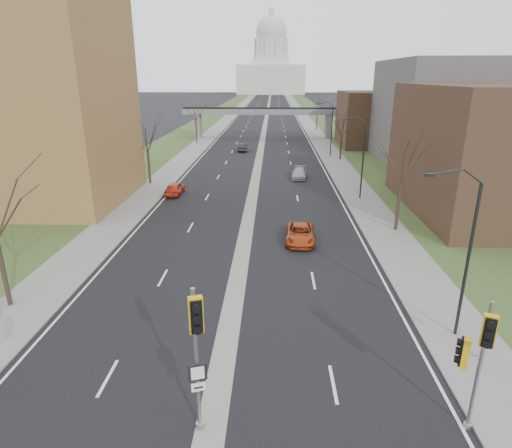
# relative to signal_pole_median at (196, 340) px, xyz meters

# --- Properties ---
(ground) EXTENTS (700.00, 700.00, 0.00)m
(ground) POSITION_rel_signal_pole_median_xyz_m (0.32, 0.96, -4.16)
(ground) COLOR black
(ground) RESTS_ON ground
(road_surface) EXTENTS (20.00, 600.00, 0.01)m
(road_surface) POSITION_rel_signal_pole_median_xyz_m (0.32, 150.96, -4.16)
(road_surface) COLOR black
(road_surface) RESTS_ON ground
(median_strip) EXTENTS (1.20, 600.00, 0.02)m
(median_strip) POSITION_rel_signal_pole_median_xyz_m (0.32, 150.96, -4.16)
(median_strip) COLOR gray
(median_strip) RESTS_ON ground
(sidewalk_right) EXTENTS (4.00, 600.00, 0.12)m
(sidewalk_right) POSITION_rel_signal_pole_median_xyz_m (12.32, 150.96, -4.10)
(sidewalk_right) COLOR gray
(sidewalk_right) RESTS_ON ground
(sidewalk_left) EXTENTS (4.00, 600.00, 0.12)m
(sidewalk_left) POSITION_rel_signal_pole_median_xyz_m (-11.68, 150.96, -4.10)
(sidewalk_left) COLOR gray
(sidewalk_left) RESTS_ON ground
(grass_verge_right) EXTENTS (8.00, 600.00, 0.10)m
(grass_verge_right) POSITION_rel_signal_pole_median_xyz_m (18.32, 150.96, -4.11)
(grass_verge_right) COLOR #2C441F
(grass_verge_right) RESTS_ON ground
(grass_verge_left) EXTENTS (8.00, 600.00, 0.10)m
(grass_verge_left) POSITION_rel_signal_pole_median_xyz_m (-17.68, 150.96, -4.11)
(grass_verge_left) COLOR #2C441F
(grass_verge_left) RESTS_ON ground
(commercial_block_near) EXTENTS (16.00, 20.00, 12.00)m
(commercial_block_near) POSITION_rel_signal_pole_median_xyz_m (24.32, 28.96, 1.84)
(commercial_block_near) COLOR #493422
(commercial_block_near) RESTS_ON ground
(commercial_block_mid) EXTENTS (18.00, 22.00, 15.00)m
(commercial_block_mid) POSITION_rel_signal_pole_median_xyz_m (28.32, 52.96, 3.34)
(commercial_block_mid) COLOR #615E58
(commercial_block_mid) RESTS_ON ground
(commercial_block_far) EXTENTS (14.00, 14.00, 10.00)m
(commercial_block_far) POSITION_rel_signal_pole_median_xyz_m (22.32, 70.96, 0.84)
(commercial_block_far) COLOR #493422
(commercial_block_far) RESTS_ON ground
(pedestrian_bridge) EXTENTS (34.00, 3.00, 6.45)m
(pedestrian_bridge) POSITION_rel_signal_pole_median_xyz_m (0.32, 80.96, 0.68)
(pedestrian_bridge) COLOR slate
(pedestrian_bridge) RESTS_ON ground
(capitol) EXTENTS (48.00, 42.00, 55.75)m
(capitol) POSITION_rel_signal_pole_median_xyz_m (0.32, 320.96, 14.44)
(capitol) COLOR silver
(capitol) RESTS_ON ground
(streetlight_near) EXTENTS (2.61, 0.20, 8.70)m
(streetlight_near) POSITION_rel_signal_pole_median_xyz_m (11.31, 6.96, 2.79)
(streetlight_near) COLOR black
(streetlight_near) RESTS_ON sidewalk_right
(streetlight_mid) EXTENTS (2.61, 0.20, 8.70)m
(streetlight_mid) POSITION_rel_signal_pole_median_xyz_m (11.31, 32.96, 2.79)
(streetlight_mid) COLOR black
(streetlight_mid) RESTS_ON sidewalk_right
(streetlight_far) EXTENTS (2.61, 0.20, 8.70)m
(streetlight_far) POSITION_rel_signal_pole_median_xyz_m (11.31, 58.96, 2.79)
(streetlight_far) COLOR black
(streetlight_far) RESTS_ON sidewalk_right
(tree_left_b) EXTENTS (6.75, 6.75, 8.81)m
(tree_left_b) POSITION_rel_signal_pole_median_xyz_m (-12.68, 38.96, 2.06)
(tree_left_b) COLOR #382B21
(tree_left_b) RESTS_ON sidewalk_left
(tree_left_c) EXTENTS (7.65, 7.65, 9.99)m
(tree_left_c) POSITION_rel_signal_pole_median_xyz_m (-12.68, 72.96, 2.88)
(tree_left_c) COLOR #382B21
(tree_left_c) RESTS_ON sidewalk_left
(tree_right_a) EXTENTS (7.20, 7.20, 9.40)m
(tree_right_a) POSITION_rel_signal_pole_median_xyz_m (13.32, 22.96, 2.47)
(tree_right_a) COLOR #382B21
(tree_right_a) RESTS_ON sidewalk_right
(tree_right_b) EXTENTS (6.30, 6.30, 8.22)m
(tree_right_b) POSITION_rel_signal_pole_median_xyz_m (13.32, 55.96, 1.66)
(tree_right_b) COLOR #382B21
(tree_right_b) RESTS_ON sidewalk_right
(tree_right_c) EXTENTS (7.65, 7.65, 9.99)m
(tree_right_c) POSITION_rel_signal_pole_median_xyz_m (13.32, 95.96, 2.88)
(tree_right_c) COLOR #382B21
(tree_right_c) RESTS_ON sidewalk_right
(signal_pole_median) EXTENTS (0.81, 1.00, 5.98)m
(signal_pole_median) POSITION_rel_signal_pole_median_xyz_m (0.00, 0.00, 0.00)
(signal_pole_median) COLOR gray
(signal_pole_median) RESTS_ON ground
(signal_pole_right) EXTENTS (0.91, 1.26, 5.47)m
(signal_pole_right) POSITION_rel_signal_pole_median_xyz_m (9.85, 0.60, -0.58)
(signal_pole_right) COLOR gray
(signal_pole_right) RESTS_ON ground
(speed_limit_sign) EXTENTS (0.52, 0.19, 2.47)m
(speed_limit_sign) POSITION_rel_signal_pole_median_xyz_m (12.46, 4.77, -2.35)
(speed_limit_sign) COLOR black
(speed_limit_sign) RESTS_ON sidewalk_right
(car_left_near) EXTENTS (1.73, 4.23, 1.44)m
(car_left_near) POSITION_rel_signal_pole_median_xyz_m (-8.50, 34.05, -3.44)
(car_left_near) COLOR #B83115
(car_left_near) RESTS_ON ground
(car_left_far) EXTENTS (1.46, 4.15, 1.37)m
(car_left_far) POSITION_rel_signal_pole_median_xyz_m (-2.83, 63.81, -3.48)
(car_left_far) COLOR black
(car_left_far) RESTS_ON ground
(car_right_near) EXTENTS (2.53, 5.03, 1.37)m
(car_right_near) POSITION_rel_signal_pole_median_xyz_m (4.85, 20.02, -3.48)
(car_right_near) COLOR #A43A11
(car_right_near) RESTS_ON ground
(car_right_mid) EXTENTS (2.22, 4.62, 1.30)m
(car_right_mid) POSITION_rel_signal_pole_median_xyz_m (6.02, 42.79, -3.52)
(car_right_mid) COLOR #9B99A0
(car_right_mid) RESTS_ON ground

